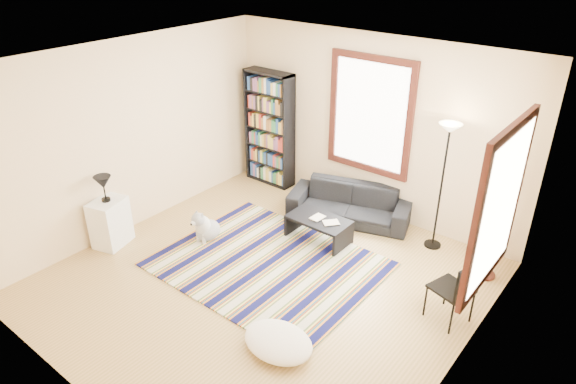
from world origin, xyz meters
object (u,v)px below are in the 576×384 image
Objects in this scene: sofa at (349,203)px; dog at (207,224)px; folding_chair at (451,289)px; floor_lamp at (441,188)px; side_table at (488,258)px; white_cabinet at (110,222)px; coffee_table at (319,229)px; floor_cushion at (278,342)px; bookshelf at (270,129)px.

sofa is 3.72× the size of dog.
dog is at bearing -154.10° from folding_chair.
folding_chair is at bearing -59.77° from floor_lamp.
floor_lamp is at bearing 163.95° from side_table.
side_table is 5.20m from white_cabinet.
dog is at bearing -154.73° from side_table.
sofa is at bearing 166.81° from folding_chair.
floor_cushion is at bearing -65.50° from coffee_table.
floor_lamp is (1.37, 0.10, 0.66)m from sofa.
folding_chair is (-0.05, -1.12, 0.16)m from side_table.
white_cabinet reaches higher than floor_cushion.
coffee_table is (-0.02, -0.80, -0.09)m from sofa.
bookshelf is at bearing 174.21° from side_table.
floor_cushion is at bearing -115.15° from side_table.
bookshelf reaches higher than white_cabinet.
white_cabinet reaches higher than sofa.
floor_cushion is 3.12m from floor_lamp.
white_cabinet is (-3.66, -2.84, -0.58)m from floor_lamp.
floor_cushion is 0.95× the size of folding_chair.
bookshelf is 2.45× the size of floor_cushion.
bookshelf is 4.15m from side_table.
floor_cushion is 1.62× the size of dog.
sofa reaches higher than dog.
floor_lamp is 2.16× the size of folding_chair.
side_table is at bearing 16.57° from coffee_table.
folding_chair is 4.69m from white_cabinet.
side_table reaches higher than dog.
bookshelf is 3.22m from floor_lamp.
bookshelf is at bearing 176.98° from floor_lamp.
floor_cushion is at bearing -27.71° from dog.
side_table is at bearing 64.85° from floor_cushion.
floor_lamp is at bearing 137.26° from folding_chair.
sofa is 3.47× the size of side_table.
side_table is (1.28, 2.73, 0.17)m from floor_cushion.
bookshelf is 2.28m from coffee_table.
folding_chair is at bearing 52.66° from floor_cushion.
side_table is at bearing 23.36° from dog.
sofa is 2.68× the size of white_cabinet.
folding_chair is (1.23, 1.61, 0.33)m from floor_cushion.
side_table is 1.07× the size of dog.
coffee_table is 2.24m from folding_chair.
bookshelf is 3.70× the size of side_table.
floor_lamp is at bearing -13.54° from sofa.
sofa reaches higher than floor_cushion.
bookshelf is at bearing 65.23° from white_cabinet.
dog is (-2.66, -1.90, -0.68)m from floor_lamp.
dog is (-1.28, -0.99, 0.07)m from coffee_table.
white_cabinet is at bearing -139.61° from coffee_table.
floor_cushion is at bearing -89.82° from sofa.
sofa is 0.81m from coffee_table.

